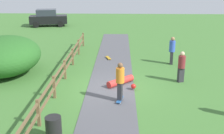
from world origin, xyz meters
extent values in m
plane|color=#427533|center=(0.00, 0.00, 0.00)|extent=(60.00, 60.00, 0.00)
cube|color=#515156|center=(0.00, 0.00, 0.01)|extent=(2.40, 28.00, 0.02)
cube|color=brown|center=(-2.60, -3.86, 0.55)|extent=(0.12, 0.12, 1.10)
cube|color=brown|center=(-2.60, -1.29, 0.55)|extent=(0.12, 0.12, 1.10)
cube|color=brown|center=(-2.60, 1.29, 0.55)|extent=(0.12, 0.12, 1.10)
cube|color=brown|center=(-2.60, 3.86, 0.55)|extent=(0.12, 0.12, 1.10)
cube|color=brown|center=(-2.60, 6.43, 0.55)|extent=(0.12, 0.12, 1.10)
cube|color=brown|center=(-2.60, 9.00, 0.55)|extent=(0.12, 0.12, 1.10)
cube|color=brown|center=(-2.60, 0.00, 0.50)|extent=(0.08, 18.00, 0.09)
cube|color=brown|center=(-2.60, 0.00, 0.95)|extent=(0.08, 18.00, 0.09)
ellipsoid|color=#286023|center=(-6.21, 2.01, 1.11)|extent=(4.02, 4.83, 2.23)
cylinder|color=black|center=(-1.80, -4.81, 0.45)|extent=(0.56, 0.56, 0.90)
cube|color=#265999|center=(0.48, -1.55, 0.09)|extent=(0.36, 0.82, 0.02)
cylinder|color=silver|center=(0.46, -1.26, 0.05)|extent=(0.04, 0.06, 0.06)
cylinder|color=silver|center=(0.61, -1.29, 0.05)|extent=(0.04, 0.06, 0.06)
cylinder|color=silver|center=(0.35, -1.81, 0.05)|extent=(0.04, 0.06, 0.06)
cylinder|color=silver|center=(0.50, -1.84, 0.05)|extent=(0.04, 0.06, 0.06)
cube|color=#2D2D33|center=(0.48, -1.55, 0.52)|extent=(0.26, 0.35, 0.82)
cylinder|color=orange|center=(0.48, -1.55, 1.27)|extent=(0.45, 0.45, 0.69)
sphere|color=brown|center=(0.48, -1.55, 1.74)|extent=(0.25, 0.25, 0.25)
cylinder|color=red|center=(0.50, 0.49, 0.20)|extent=(1.45, 1.40, 0.36)
sphere|color=red|center=(1.15, -0.20, 0.20)|extent=(0.26, 0.26, 0.26)
cube|color=#BF8C19|center=(-0.37, 5.30, 0.09)|extent=(0.45, 0.82, 0.02)
cylinder|color=silver|center=(-0.21, 5.06, 0.05)|extent=(0.05, 0.07, 0.06)
cylinder|color=silver|center=(-0.35, 5.01, 0.05)|extent=(0.05, 0.07, 0.06)
cylinder|color=silver|center=(-0.39, 5.59, 0.05)|extent=(0.05, 0.07, 0.06)
cylinder|color=silver|center=(-0.53, 5.54, 0.05)|extent=(0.05, 0.07, 0.06)
cube|color=#2D2D33|center=(3.76, 1.03, 0.40)|extent=(0.37, 0.31, 0.80)
cylinder|color=maroon|center=(3.76, 1.03, 1.13)|extent=(0.50, 0.50, 0.67)
sphere|color=beige|center=(3.76, 1.03, 1.59)|extent=(0.24, 0.24, 0.24)
cube|color=#2D2D33|center=(3.81, 4.25, 0.42)|extent=(0.26, 0.35, 0.85)
cylinder|color=blue|center=(3.81, 4.25, 1.20)|extent=(0.44, 0.44, 0.71)
sphere|color=#9E704C|center=(3.81, 4.25, 1.69)|extent=(0.25, 0.25, 0.25)
cube|color=black|center=(-7.85, 18.52, 0.77)|extent=(4.45, 2.47, 0.90)
cube|color=#2D333D|center=(-8.05, 18.48, 1.57)|extent=(2.46, 1.95, 0.70)
cylinder|color=black|center=(-6.69, 19.64, 0.32)|extent=(0.67, 0.36, 0.64)
cylinder|color=black|center=(-6.36, 17.91, 0.32)|extent=(0.67, 0.36, 0.64)
cylinder|color=black|center=(-9.34, 19.12, 0.32)|extent=(0.67, 0.36, 0.64)
cylinder|color=black|center=(-9.01, 17.40, 0.32)|extent=(0.67, 0.36, 0.64)
camera|label=1|loc=(0.50, -13.17, 5.46)|focal=44.35mm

